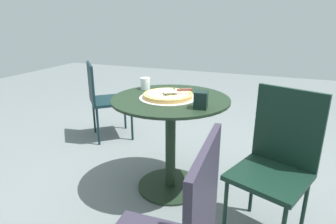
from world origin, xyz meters
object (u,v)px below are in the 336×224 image
object	(u,v)px
napkin_dispenser	(201,100)
patio_chair_corner	(104,95)
pizza_server	(178,91)
drinking_cup	(145,83)
patio_table	(171,128)
patio_chair_near	(277,157)
pizza_on_tray	(168,96)

from	to	relation	value
napkin_dispenser	patio_chair_corner	distance (m)	1.56
pizza_server	drinking_cup	distance (m)	0.38
pizza_server	drinking_cup	xyz separation A→B (m)	(-0.34, 0.17, -0.01)
patio_table	napkin_dispenser	world-z (taller)	napkin_dispenser
patio_chair_near	patio_chair_corner	distance (m)	1.99
patio_table	drinking_cup	bearing A→B (deg)	148.97
pizza_server	patio_chair_corner	xyz separation A→B (m)	(-1.09, 0.66, -0.31)
pizza_on_tray	patio_chair_corner	bearing A→B (deg)	146.59
drinking_cup	napkin_dispenser	size ratio (longest dim) A/B	0.84
napkin_dispenser	patio_chair_near	xyz separation A→B (m)	(0.49, -0.07, -0.28)
drinking_cup	pizza_server	bearing A→B (deg)	-26.30
pizza_on_tray	napkin_dispenser	size ratio (longest dim) A/B	3.77
patio_chair_corner	patio_chair_near	bearing A→B (deg)	-26.34
patio_table	pizza_server	size ratio (longest dim) A/B	4.28
pizza_on_tray	patio_chair_near	bearing A→B (deg)	-15.60
patio_table	pizza_server	bearing A→B (deg)	4.59
pizza_on_tray	drinking_cup	xyz separation A→B (m)	(-0.27, 0.18, 0.03)
pizza_on_tray	patio_chair_corner	world-z (taller)	patio_chair_corner
pizza_server	patio_chair_near	distance (m)	0.79
pizza_on_tray	patio_chair_near	distance (m)	0.84
drinking_cup	patio_chair_corner	xyz separation A→B (m)	(-0.75, 0.49, -0.30)
drinking_cup	patio_chair_corner	bearing A→B (deg)	146.62
patio_table	drinking_cup	size ratio (longest dim) A/B	9.27
drinking_cup	patio_chair_corner	world-z (taller)	patio_chair_corner
pizza_on_tray	patio_table	bearing A→B (deg)	15.81
pizza_on_tray	pizza_server	world-z (taller)	pizza_server
patio_chair_near	patio_chair_corner	world-z (taller)	patio_chair_near
patio_table	pizza_server	distance (m)	0.29
napkin_dispenser	patio_chair_corner	world-z (taller)	napkin_dispenser
patio_table	patio_chair_near	size ratio (longest dim) A/B	0.94
patio_table	pizza_on_tray	xyz separation A→B (m)	(-0.02, -0.01, 0.25)
pizza_server	napkin_dispenser	size ratio (longest dim) A/B	1.82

